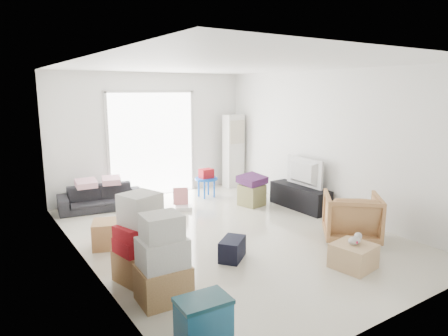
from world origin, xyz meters
name	(u,v)px	position (x,y,z in m)	size (l,w,h in m)	color
room_shell	(228,153)	(0.00, 0.00, 1.35)	(4.98, 6.48, 3.18)	beige
sliding_door	(152,140)	(0.00, 2.98, 1.24)	(2.10, 0.04, 2.33)	white
ac_tower	(233,151)	(1.95, 2.65, 0.88)	(0.45, 0.30, 1.75)	silver
tv_console	(300,197)	(2.00, 0.39, 0.23)	(0.41, 1.36, 0.45)	black
television	(300,183)	(2.00, 0.39, 0.52)	(0.98, 0.56, 0.13)	black
sofa	(101,194)	(-1.32, 2.50, 0.32)	(1.62, 0.47, 0.63)	#25252A
pillow_left	(86,176)	(-1.60, 2.51, 0.70)	(0.42, 0.33, 0.13)	#F0AFB9
pillow_right	(111,174)	(-1.11, 2.52, 0.69)	(0.36, 0.29, 0.12)	#F0AFB9
armchair	(352,215)	(1.43, -1.33, 0.42)	(0.81, 0.76, 0.84)	tan
storage_bins	(203,327)	(-1.90, -2.43, 0.27)	(0.48, 0.35, 0.54)	navy
box_stack_a	(163,263)	(-1.80, -1.38, 0.45)	(0.57, 0.49, 1.01)	#AE854E
box_stack_b	(142,243)	(-1.80, -0.77, 0.48)	(0.67, 0.67, 1.11)	#AE854E
box_stack_c	(112,234)	(-1.77, 0.50, 0.20)	(0.68, 0.62, 0.40)	#AE854E
loose_box	(154,238)	(-1.28, 0.09, 0.16)	(0.39, 0.39, 0.33)	#AE854E
duffel_bag	(232,249)	(-0.52, -0.88, 0.15)	(0.46, 0.28, 0.29)	black
ottoman	(252,195)	(1.32, 1.08, 0.21)	(0.43, 0.43, 0.43)	olive
blanket	(252,182)	(1.32, 1.08, 0.50)	(0.47, 0.47, 0.14)	#4E2050
kids_table	(206,177)	(0.89, 2.16, 0.45)	(0.50, 0.50, 0.63)	blue
toy_walker	(183,203)	(0.01, 1.62, 0.12)	(0.40, 0.39, 0.43)	silver
wood_crate	(353,256)	(0.66, -2.00, 0.16)	(0.49, 0.49, 0.33)	tan
plush_bunny	(355,240)	(0.69, -1.99, 0.39)	(0.26, 0.16, 0.13)	#B2ADA8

